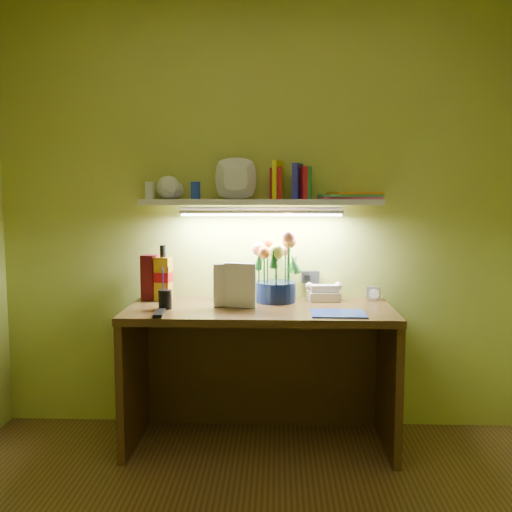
{
  "coord_description": "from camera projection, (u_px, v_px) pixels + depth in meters",
  "views": [
    {
      "loc": [
        0.09,
        -1.75,
        1.34
      ],
      "look_at": [
        -0.03,
        1.35,
        1.01
      ],
      "focal_mm": 40.0,
      "sensor_mm": 36.0,
      "label": 1
    }
  ],
  "objects": [
    {
      "name": "blue_folder",
      "position": [
        338.0,
        313.0,
        2.82
      ],
      "size": [
        0.27,
        0.2,
        0.01
      ],
      "primitive_type": "cube",
      "rotation": [
        0.0,
        0.0,
        -0.0
      ],
      "color": "#1D3AAB",
      "rests_on": "desk"
    },
    {
      "name": "wall_shelf",
      "position": [
        259.0,
        196.0,
        3.11
      ],
      "size": [
        1.31,
        0.31,
        0.24
      ],
      "color": "silver",
      "rests_on": "ground"
    },
    {
      "name": "desk_clock",
      "position": [
        374.0,
        293.0,
        3.2
      ],
      "size": [
        0.08,
        0.05,
        0.08
      ],
      "primitive_type": "cube",
      "rotation": [
        0.0,
        0.0,
        -0.22
      ],
      "color": "silver",
      "rests_on": "desk"
    },
    {
      "name": "art_card",
      "position": [
        233.0,
        283.0,
        3.18
      ],
      "size": [
        0.19,
        0.04,
        0.19
      ],
      "primitive_type": null,
      "rotation": [
        0.0,
        0.0,
        0.02
      ],
      "color": "white",
      "rests_on": "desk"
    },
    {
      "name": "telephone",
      "position": [
        324.0,
        291.0,
        3.18
      ],
      "size": [
        0.19,
        0.15,
        0.1
      ],
      "primitive_type": null,
      "rotation": [
        0.0,
        0.0,
        0.12
      ],
      "color": "beige",
      "rests_on": "desk"
    },
    {
      "name": "flower_bouquet",
      "position": [
        276.0,
        267.0,
        3.13
      ],
      "size": [
        0.3,
        0.3,
        0.39
      ],
      "primitive_type": null,
      "rotation": [
        0.0,
        0.0,
        -0.28
      ],
      "color": "#0C1639",
      "rests_on": "desk"
    },
    {
      "name": "desk",
      "position": [
        260.0,
        377.0,
        3.03
      ],
      "size": [
        1.4,
        0.6,
        0.75
      ],
      "primitive_type": "cube",
      "color": "#3E2411",
      "rests_on": "ground"
    },
    {
      "name": "tv_remote",
      "position": [
        159.0,
        313.0,
        2.8
      ],
      "size": [
        0.06,
        0.16,
        0.02
      ],
      "primitive_type": "cube",
      "rotation": [
        0.0,
        0.0,
        0.08
      ],
      "color": "black",
      "rests_on": "desk"
    },
    {
      "name": "desk_book_a",
      "position": [
        213.0,
        286.0,
        2.98
      ],
      "size": [
        0.17,
        0.08,
        0.23
      ],
      "primitive_type": "imported",
      "rotation": [
        0.0,
        0.0,
        0.37
      ],
      "color": "beige",
      "rests_on": "desk"
    },
    {
      "name": "desk_book_b",
      "position": [
        224.0,
        285.0,
        3.0
      ],
      "size": [
        0.17,
        0.07,
        0.24
      ],
      "primitive_type": "imported",
      "rotation": [
        0.0,
        0.0,
        -0.3
      ],
      "color": "silver",
      "rests_on": "desk"
    },
    {
      "name": "pen_cup",
      "position": [
        165.0,
        293.0,
        2.95
      ],
      "size": [
        0.07,
        0.07,
        0.17
      ],
      "primitive_type": "cylinder",
      "rotation": [
        0.0,
        0.0,
        -0.06
      ],
      "color": "black",
      "rests_on": "desk"
    },
    {
      "name": "whisky_bottle",
      "position": [
        163.0,
        273.0,
        3.18
      ],
      "size": [
        0.09,
        0.09,
        0.31
      ],
      "primitive_type": null,
      "rotation": [
        0.0,
        0.0,
        -0.14
      ],
      "color": "#A27010",
      "rests_on": "desk"
    },
    {
      "name": "whisky_box",
      "position": [
        150.0,
        277.0,
        3.21
      ],
      "size": [
        0.1,
        0.1,
        0.25
      ],
      "primitive_type": "cube",
      "rotation": [
        0.0,
        0.0,
        -0.33
      ],
      "color": "#5D0E16",
      "rests_on": "desk"
    }
  ]
}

